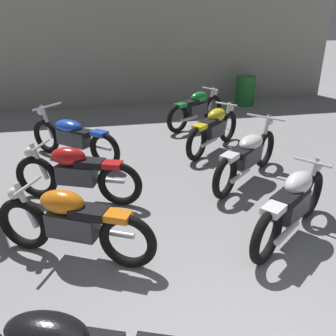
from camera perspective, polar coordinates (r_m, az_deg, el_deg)
back_wall at (r=10.93m, az=-7.02°, el=19.19°), size 12.73×0.24×3.60m
motorcycle_left_row_1 at (r=4.23m, az=-14.91°, el=-8.34°), size 1.80×0.99×0.88m
motorcycle_left_row_2 at (r=5.44m, az=-14.30°, el=-0.75°), size 1.86×0.85×0.88m
motorcycle_left_row_3 at (r=7.02m, az=-14.76°, el=4.77°), size 1.67×1.56×0.97m
motorcycle_right_row_1 at (r=4.70m, az=19.07°, el=-5.42°), size 1.63×1.29×0.88m
motorcycle_right_row_2 at (r=6.07m, az=12.48°, el=2.00°), size 1.69×1.53×0.97m
motorcycle_right_row_3 at (r=7.32m, az=7.26°, el=6.20°), size 1.52×1.42×0.88m
motorcycle_right_row_4 at (r=8.83m, az=4.50°, el=9.37°), size 1.69×1.19×0.88m
oil_drum at (r=11.20m, az=12.08°, el=11.84°), size 0.59×0.59×0.85m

